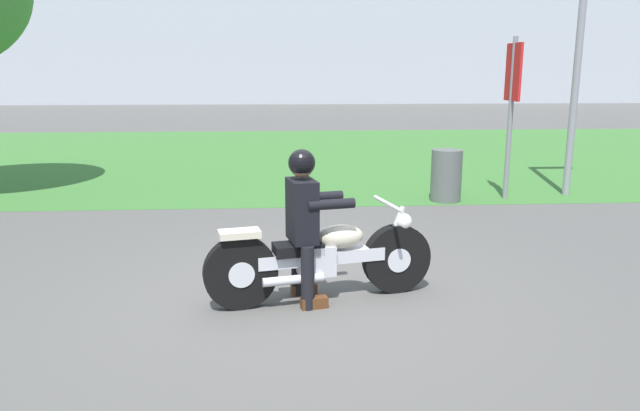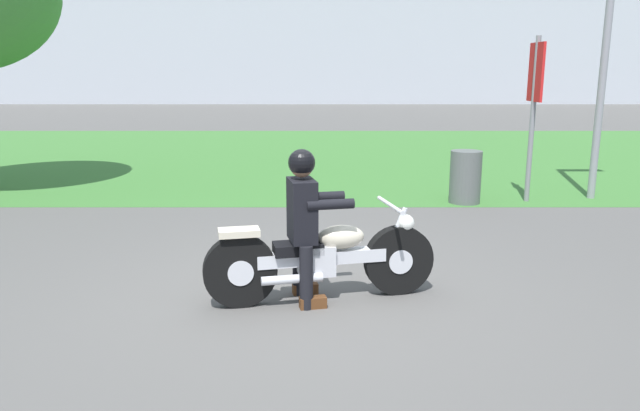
{
  "view_description": "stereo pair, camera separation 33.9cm",
  "coord_description": "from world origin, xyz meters",
  "px_view_note": "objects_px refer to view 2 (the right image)",
  "views": [
    {
      "loc": [
        -0.13,
        -5.25,
        2.08
      ],
      "look_at": [
        0.22,
        0.21,
        0.85
      ],
      "focal_mm": 33.82,
      "sensor_mm": 36.0,
      "label": 1
    },
    {
      "loc": [
        0.21,
        -5.27,
        2.08
      ],
      "look_at": [
        0.22,
        0.21,
        0.85
      ],
      "focal_mm": 33.82,
      "sensor_mm": 36.0,
      "label": 2
    }
  ],
  "objects_px": {
    "motorcycle_lead": "(321,258)",
    "trash_can": "(464,177)",
    "rider_lead": "(302,214)",
    "sign_banner": "(533,94)"
  },
  "relations": [
    {
      "from": "trash_can",
      "to": "sign_banner",
      "type": "xyz_separation_m",
      "value": [
        1.04,
        0.12,
        1.3
      ]
    },
    {
      "from": "motorcycle_lead",
      "to": "trash_can",
      "type": "bearing_deg",
      "value": 48.77
    },
    {
      "from": "rider_lead",
      "to": "motorcycle_lead",
      "type": "bearing_deg",
      "value": -0.8
    },
    {
      "from": "rider_lead",
      "to": "sign_banner",
      "type": "relative_size",
      "value": 0.54
    },
    {
      "from": "rider_lead",
      "to": "trash_can",
      "type": "distance_m",
      "value": 4.89
    },
    {
      "from": "trash_can",
      "to": "motorcycle_lead",
      "type": "bearing_deg",
      "value": -118.8
    },
    {
      "from": "motorcycle_lead",
      "to": "rider_lead",
      "type": "bearing_deg",
      "value": 179.2
    },
    {
      "from": "rider_lead",
      "to": "sign_banner",
      "type": "distance_m",
      "value": 5.64
    },
    {
      "from": "motorcycle_lead",
      "to": "trash_can",
      "type": "relative_size",
      "value": 2.54
    },
    {
      "from": "rider_lead",
      "to": "sign_banner",
      "type": "bearing_deg",
      "value": 38.61
    }
  ]
}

